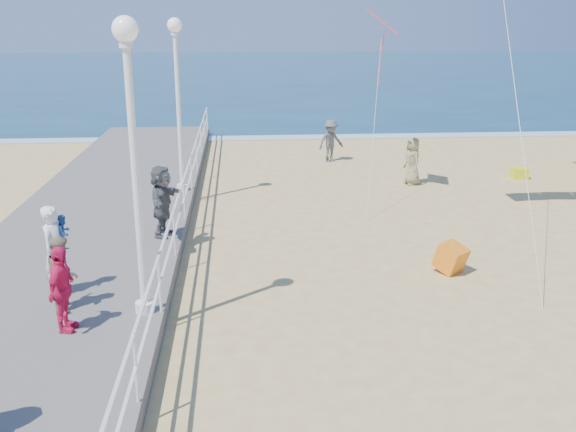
{
  "coord_description": "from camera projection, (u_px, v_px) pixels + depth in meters",
  "views": [
    {
      "loc": [
        -3.54,
        -11.16,
        5.64
      ],
      "look_at": [
        -2.5,
        2.0,
        1.6
      ],
      "focal_mm": 40.0,
      "sensor_mm": 36.0,
      "label": 1
    }
  ],
  "objects": [
    {
      "name": "ground",
      "position": [
        423.0,
        321.0,
        12.55
      ],
      "size": [
        160.0,
        160.0,
        0.0
      ],
      "primitive_type": "plane",
      "color": "#D6B770",
      "rests_on": "ground"
    },
    {
      "name": "ocean",
      "position": [
        267.0,
        71.0,
        74.51
      ],
      "size": [
        160.0,
        90.0,
        0.05
      ],
      "primitive_type": "cube",
      "color": "#0C324B",
      "rests_on": "ground"
    },
    {
      "name": "surf_line",
      "position": [
        309.0,
        137.0,
        32.08
      ],
      "size": [
        160.0,
        1.2,
        0.04
      ],
      "primitive_type": "cube",
      "color": "white",
      "rests_on": "ground"
    },
    {
      "name": "boardwalk",
      "position": [
        29.0,
        325.0,
        11.93
      ],
      "size": [
        5.0,
        44.0,
        0.4
      ],
      "primitive_type": "cube",
      "color": "slate",
      "rests_on": "ground"
    },
    {
      "name": "railing",
      "position": [
        159.0,
        269.0,
        11.81
      ],
      "size": [
        0.05,
        42.0,
        0.55
      ],
      "color": "white",
      "rests_on": "boardwalk"
    },
    {
      "name": "lamp_post_mid",
      "position": [
        133.0,
        140.0,
        11.08
      ],
      "size": [
        0.44,
        0.44,
        5.32
      ],
      "color": "white",
      "rests_on": "boardwalk"
    },
    {
      "name": "lamp_post_far",
      "position": [
        178.0,
        87.0,
        19.66
      ],
      "size": [
        0.44,
        0.44,
        5.32
      ],
      "color": "white",
      "rests_on": "boardwalk"
    },
    {
      "name": "woman_holding_toddler",
      "position": [
        56.0,
        250.0,
        12.6
      ],
      "size": [
        0.63,
        0.77,
        1.81
      ],
      "primitive_type": "imported",
      "rotation": [
        0.0,
        0.0,
        1.22
      ],
      "color": "white",
      "rests_on": "boardwalk"
    },
    {
      "name": "toddler_held",
      "position": [
        64.0,
        233.0,
        12.66
      ],
      "size": [
        0.39,
        0.43,
        0.74
      ],
      "primitive_type": "imported",
      "rotation": [
        0.0,
        0.0,
        1.22
      ],
      "color": "#2D5EAC",
      "rests_on": "boardwalk"
    },
    {
      "name": "spectator_1",
      "position": [
        63.0,
        273.0,
        12.01
      ],
      "size": [
        0.68,
        0.79,
        1.42
      ],
      "primitive_type": "imported",
      "rotation": [
        0.0,
        0.0,
        1.8
      ],
      "color": "gray",
      "rests_on": "boardwalk"
    },
    {
      "name": "spectator_3",
      "position": [
        62.0,
        289.0,
        11.08
      ],
      "size": [
        0.5,
        0.96,
        1.56
      ],
      "primitive_type": "imported",
      "rotation": [
        0.0,
        0.0,
        1.44
      ],
      "color": "#DC1B52",
      "rests_on": "boardwalk"
    },
    {
      "name": "spectator_5",
      "position": [
        162.0,
        201.0,
        16.04
      ],
      "size": [
        0.85,
        1.76,
        1.82
      ],
      "primitive_type": "imported",
      "rotation": [
        0.0,
        0.0,
        1.38
      ],
      "color": "#505054",
      "rests_on": "boardwalk"
    },
    {
      "name": "beach_walker_a",
      "position": [
        331.0,
        141.0,
        26.44
      ],
      "size": [
        1.29,
        1.04,
        1.74
      ],
      "primitive_type": "imported",
      "rotation": [
        0.0,
        0.0,
        0.41
      ],
      "color": "#505154",
      "rests_on": "ground"
    },
    {
      "name": "beach_walker_c",
      "position": [
        413.0,
        161.0,
        22.77
      ],
      "size": [
        0.71,
        0.92,
        1.68
      ],
      "primitive_type": "imported",
      "rotation": [
        0.0,
        0.0,
        -1.34
      ],
      "color": "gray",
      "rests_on": "ground"
    },
    {
      "name": "box_kite",
      "position": [
        451.0,
        260.0,
        14.87
      ],
      "size": [
        0.87,
        0.9,
        0.74
      ],
      "primitive_type": "cube",
      "rotation": [
        0.31,
        0.0,
        0.67
      ],
      "color": "#ED470D",
      "rests_on": "ground"
    },
    {
      "name": "beach_chair_left",
      "position": [
        519.0,
        173.0,
        23.81
      ],
      "size": [
        0.55,
        0.55,
        0.4
      ],
      "primitive_type": "cube",
      "color": "yellow",
      "rests_on": "ground"
    },
    {
      "name": "kite_diamond_pink",
      "position": [
        383.0,
        22.0,
        19.79
      ],
      "size": [
        1.32,
        1.49,
        0.78
      ],
      "primitive_type": "cube",
      "rotation": [
        0.65,
        0.0,
        1.3
      ],
      "color": "#D54E5F"
    }
  ]
}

